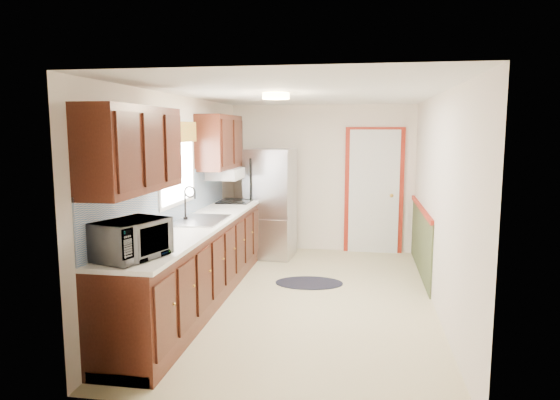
% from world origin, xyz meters
% --- Properties ---
extents(room_shell, '(3.20, 5.20, 2.52)m').
position_xyz_m(room_shell, '(0.00, 0.00, 1.20)').
color(room_shell, beige).
rests_on(room_shell, ground).
extents(kitchen_run, '(0.63, 4.00, 2.20)m').
position_xyz_m(kitchen_run, '(-1.24, -0.29, 0.81)').
color(kitchen_run, '#38160C').
rests_on(kitchen_run, ground).
extents(back_wall_trim, '(1.12, 2.30, 2.08)m').
position_xyz_m(back_wall_trim, '(0.99, 2.21, 0.89)').
color(back_wall_trim, maroon).
rests_on(back_wall_trim, ground).
extents(ceiling_fixture, '(0.30, 0.30, 0.06)m').
position_xyz_m(ceiling_fixture, '(-0.30, -0.20, 2.36)').
color(ceiling_fixture, '#FFD88C').
rests_on(ceiling_fixture, room_shell).
extents(microwave, '(0.49, 0.65, 0.40)m').
position_xyz_m(microwave, '(-1.20, -1.95, 1.14)').
color(microwave, white).
rests_on(microwave, kitchen_run).
extents(refrigerator, '(0.76, 0.74, 1.70)m').
position_xyz_m(refrigerator, '(-0.76, 1.92, 0.85)').
color(refrigerator, '#B7B7BC').
rests_on(refrigerator, ground).
extents(rug, '(0.93, 0.65, 0.01)m').
position_xyz_m(rug, '(0.00, 0.59, 0.01)').
color(rug, black).
rests_on(rug, ground).
extents(cooktop, '(0.47, 0.56, 0.02)m').
position_xyz_m(cooktop, '(-1.19, 1.40, 0.95)').
color(cooktop, black).
rests_on(cooktop, kitchen_run).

